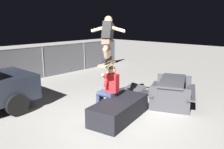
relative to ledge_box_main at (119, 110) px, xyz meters
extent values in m
plane|color=gray|center=(-0.11, -0.04, -0.25)|extent=(40.00, 40.00, 0.00)
cube|color=black|center=(0.00, 0.00, 0.00)|extent=(1.94, 1.12, 0.49)
cube|color=#2D3856|center=(0.14, 0.38, 0.31)|extent=(0.32, 0.20, 0.12)
cube|color=red|center=(0.14, 0.38, 0.62)|extent=(0.26, 0.37, 0.50)
sphere|color=tan|center=(0.14, 0.38, 0.97)|extent=(0.20, 0.20, 0.20)
sphere|color=#503719|center=(0.14, 0.38, 0.99)|extent=(0.19, 0.19, 0.19)
cylinder|color=red|center=(-0.07, 0.41, 0.69)|extent=(0.20, 0.11, 0.29)
cylinder|color=tan|center=(-0.01, 0.52, 0.79)|extent=(0.25, 0.11, 0.19)
cylinder|color=red|center=(0.33, 0.48, 0.69)|extent=(0.20, 0.11, 0.29)
cylinder|color=tan|center=(0.23, 0.56, 0.79)|extent=(0.25, 0.11, 0.19)
cylinder|color=#2D3856|center=(0.02, 0.56, 0.29)|extent=(0.21, 0.42, 0.14)
cylinder|color=#2D3856|center=(-0.02, 0.76, 0.02)|extent=(0.11, 0.11, 0.45)
cube|color=black|center=(-0.03, 0.81, -0.21)|extent=(0.15, 0.27, 0.08)
cylinder|color=#2D3856|center=(0.19, 0.60, 0.29)|extent=(0.21, 0.42, 0.14)
cylinder|color=#2D3856|center=(0.16, 0.79, 0.02)|extent=(0.11, 0.11, 0.45)
cube|color=black|center=(0.15, 0.84, -0.21)|extent=(0.15, 0.27, 0.08)
cube|color=#AD8451|center=(-0.05, 0.37, 1.16)|extent=(0.80, 0.54, 0.04)
cube|color=#AD8451|center=(0.35, 0.58, 1.18)|extent=(0.20, 0.23, 0.06)
cube|color=#AD8451|center=(-0.45, 0.17, 1.18)|extent=(0.20, 0.23, 0.05)
cube|color=#99999E|center=(0.20, 0.50, 1.14)|extent=(0.13, 0.17, 0.03)
cylinder|color=white|center=(0.15, 0.58, 1.11)|extent=(0.06, 0.05, 0.05)
cylinder|color=white|center=(0.24, 0.42, 1.11)|extent=(0.06, 0.05, 0.05)
cube|color=#99999E|center=(-0.30, 0.25, 1.14)|extent=(0.13, 0.17, 0.03)
cylinder|color=white|center=(-0.34, 0.33, 1.11)|extent=(0.06, 0.05, 0.05)
cylinder|color=white|center=(-0.26, 0.17, 1.11)|extent=(0.06, 0.05, 0.05)
cube|color=black|center=(0.11, 0.46, 1.27)|extent=(0.28, 0.21, 0.08)
cube|color=black|center=(-0.21, 0.29, 1.27)|extent=(0.28, 0.21, 0.08)
cylinder|color=tan|center=(0.06, 0.43, 1.43)|extent=(0.26, 0.20, 0.31)
cylinder|color=brown|center=(-0.01, 0.40, 1.63)|extent=(0.35, 0.27, 0.33)
cylinder|color=tan|center=(-0.17, 0.32, 1.43)|extent=(0.26, 0.20, 0.31)
cylinder|color=brown|center=(-0.10, 0.35, 1.63)|extent=(0.35, 0.27, 0.33)
cube|color=brown|center=(-0.05, 0.37, 1.73)|extent=(0.36, 0.32, 0.12)
cube|color=black|center=(0.02, 0.41, 1.97)|extent=(0.50, 0.40, 0.52)
sphere|color=tan|center=(0.07, 0.44, 2.25)|extent=(0.20, 0.20, 0.20)
cylinder|color=tan|center=(-0.07, 0.62, 2.03)|extent=(0.28, 0.43, 0.19)
cylinder|color=tan|center=(0.14, 0.22, 2.03)|extent=(0.28, 0.43, 0.19)
cube|color=#38383D|center=(1.66, 1.00, -0.22)|extent=(1.24, 0.87, 0.06)
cube|color=#38383D|center=(1.66, 1.00, -0.15)|extent=(1.19, 0.86, 0.38)
cube|color=#38383D|center=(1.66, 1.35, -0.16)|extent=(1.03, 0.18, 0.18)
cube|color=#38383D|center=(1.66, 0.64, -0.16)|extent=(1.03, 0.18, 0.18)
cube|color=#38383D|center=(1.93, -0.46, 0.47)|extent=(1.84, 1.31, 0.06)
cube|color=#38383D|center=(1.72, 0.05, 0.17)|extent=(1.66, 0.88, 0.04)
cube|color=#38383D|center=(2.15, -0.96, 0.17)|extent=(1.66, 0.88, 0.04)
cube|color=#38383D|center=(2.64, -0.16, 0.11)|extent=(0.48, 1.04, 0.72)
cube|color=#38383D|center=(1.22, -0.75, 0.11)|extent=(0.48, 1.04, 0.72)
cylinder|color=slate|center=(1.09, 5.36, 0.45)|extent=(0.05, 0.05, 1.39)
cylinder|color=slate|center=(3.49, 5.36, 0.45)|extent=(0.05, 0.05, 1.39)
cylinder|color=slate|center=(5.89, 5.36, 0.45)|extent=(0.05, 0.05, 1.39)
cylinder|color=slate|center=(-0.11, 5.36, 1.15)|extent=(12.00, 0.04, 0.04)
cube|color=#59595E|center=(-0.11, 5.36, 0.45)|extent=(12.00, 0.01, 1.39)
cylinder|color=black|center=(-1.67, 2.16, 0.05)|extent=(0.60, 0.22, 0.60)
camera|label=1|loc=(-4.18, -3.54, 2.22)|focal=36.34mm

